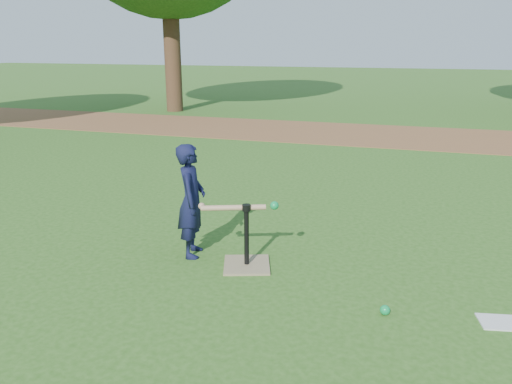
% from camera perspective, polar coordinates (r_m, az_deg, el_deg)
% --- Properties ---
extents(ground, '(80.00, 80.00, 0.00)m').
position_cam_1_polar(ground, '(4.73, 3.22, -8.88)').
color(ground, '#285116').
rests_on(ground, ground).
extents(dirt_strip, '(24.00, 3.00, 0.01)m').
position_cam_1_polar(dirt_strip, '(11.87, 12.12, 6.47)').
color(dirt_strip, brown).
rests_on(dirt_strip, ground).
extents(child, '(0.37, 0.47, 1.13)m').
position_cam_1_polar(child, '(4.90, -7.39, -1.00)').
color(child, black).
rests_on(child, ground).
extents(wiffle_ball_ground, '(0.08, 0.08, 0.08)m').
position_cam_1_polar(wiffle_ball_ground, '(4.12, 14.52, -12.93)').
color(wiffle_ball_ground, '#0C8A42').
rests_on(wiffle_ball_ground, ground).
extents(clipboard, '(0.34, 0.28, 0.01)m').
position_cam_1_polar(clipboard, '(4.32, 26.07, -13.23)').
color(clipboard, silver).
rests_on(clipboard, ground).
extents(batting_tee, '(0.54, 0.54, 0.61)m').
position_cam_1_polar(batting_tee, '(4.76, -1.07, -7.24)').
color(batting_tee, '#887756').
rests_on(batting_tee, ground).
extents(swing_action, '(0.74, 0.28, 0.10)m').
position_cam_1_polar(swing_action, '(4.61, -2.00, -1.73)').
color(swing_action, tan).
rests_on(swing_action, ground).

